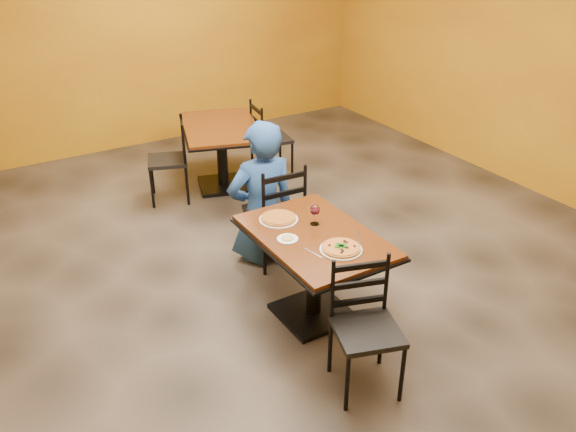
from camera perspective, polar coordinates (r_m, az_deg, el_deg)
floor at (r=5.29m, az=-0.58°, el=-6.56°), size 7.00×8.00×0.01m
wall_back at (r=8.21m, az=-15.65°, el=16.37°), size 7.00×0.01×3.00m
wall_right at (r=7.00m, az=25.51°, el=12.92°), size 0.01×8.00×3.00m
table_main at (r=4.63m, az=2.55°, el=-3.85°), size 0.83×1.23×0.75m
table_second at (r=6.92m, az=-6.37°, el=7.05°), size 1.18×1.44×0.75m
chair_main_near at (r=4.05m, az=7.56°, el=-10.89°), size 0.53×0.53×0.93m
chair_main_far at (r=5.42m, az=-1.32°, el=0.40°), size 0.47×0.47×0.99m
chair_second_left at (r=6.72m, az=-11.42°, el=5.18°), size 0.54×0.54×0.93m
chair_second_right at (r=7.23m, az=-1.57°, el=7.33°), size 0.47×0.47×0.92m
diner at (r=5.39m, az=-2.53°, el=2.32°), size 0.70×0.50×1.34m
plate_main at (r=4.34m, az=5.07°, el=-3.20°), size 0.31×0.31×0.01m
pizza_main at (r=4.33m, az=5.08°, el=-3.02°), size 0.28×0.28×0.02m
plate_far at (r=4.73m, az=-0.91°, el=-0.33°), size 0.31×0.31×0.01m
pizza_far at (r=4.72m, az=-0.91°, el=-0.16°), size 0.28×0.28×0.02m
side_plate at (r=4.46m, az=-0.05°, el=-2.21°), size 0.16×0.16×0.01m
dip at (r=4.45m, az=-0.05°, el=-2.11°), size 0.09×0.09×0.01m
wine_glass at (r=4.63m, az=2.58°, el=0.21°), size 0.08×0.08×0.18m
fork at (r=4.30m, az=2.38°, el=-3.52°), size 0.05×0.19×0.00m
knife at (r=4.51m, az=6.78°, el=-2.05°), size 0.13×0.18×0.00m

